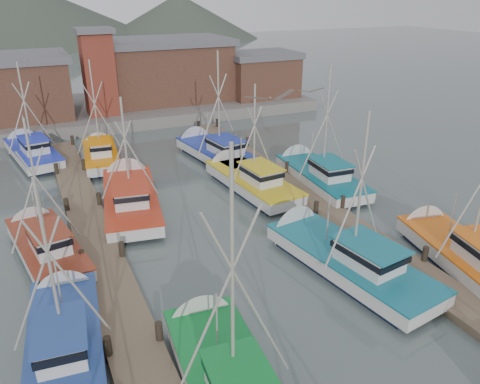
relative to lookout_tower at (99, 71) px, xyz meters
name	(u,v)px	position (x,y,z in m)	size (l,w,h in m)	color
ground	(268,284)	(2.00, -33.00, -5.55)	(260.00, 260.00, 0.00)	#43514F
dock_left	(107,272)	(-5.00, -28.96, -5.34)	(2.30, 46.00, 1.50)	brown
dock_right	(338,219)	(9.00, -28.96, -5.34)	(2.30, 46.00, 1.50)	brown
quay	(116,109)	(2.00, 4.00, -4.95)	(44.00, 16.00, 1.20)	slate
shed_left	(3,87)	(-9.00, 2.00, -1.21)	(12.72, 8.48, 6.20)	brown
shed_center	(164,69)	(8.00, 4.00, -0.86)	(14.84, 9.54, 6.90)	brown
shed_right	(261,74)	(19.00, 1.00, -1.71)	(8.48, 6.36, 5.20)	brown
lookout_tower	(99,71)	(0.00, 0.00, 0.00)	(3.60, 3.60, 8.50)	maroon
boat_4	(226,377)	(-2.47, -38.20, -4.86)	(4.10, 9.48, 10.34)	black
boat_5	(341,256)	(6.05, -33.24, -4.87)	(4.60, 10.58, 9.34)	black
boat_6	(65,336)	(-7.40, -33.57, -4.87)	(3.55, 8.99, 8.40)	black
boat_7	(459,252)	(11.90, -35.48, -4.87)	(4.54, 9.48, 9.87)	black
boat_8	(130,196)	(-2.03, -21.17, -4.87)	(4.85, 10.78, 8.39)	black
boat_9	(248,180)	(6.32, -21.81, -4.87)	(3.78, 9.78, 8.45)	black
boat_10	(45,245)	(-7.60, -25.64, -4.87)	(3.98, 8.82, 8.44)	black
boat_11	(317,174)	(11.37, -23.03, -4.87)	(3.90, 9.74, 9.53)	black
boat_12	(100,154)	(-2.32, -11.54, -4.87)	(3.55, 8.49, 9.01)	black
boat_13	(215,152)	(6.48, -15.00, -4.87)	(4.49, 10.35, 9.87)	black
boat_14	(32,151)	(-7.48, -8.47, -4.87)	(4.42, 9.60, 8.94)	black
gull_near	(270,97)	(-1.62, -39.33, 5.16)	(1.53, 0.66, 0.24)	gray
gull_far	(311,91)	(6.13, -29.43, 2.87)	(1.55, 0.64, 0.24)	gray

